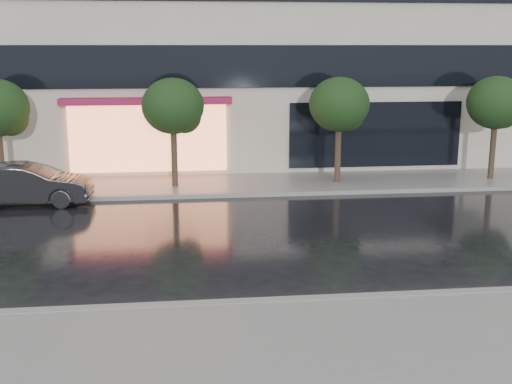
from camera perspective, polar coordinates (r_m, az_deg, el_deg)
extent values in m
plane|color=black|center=(14.11, 4.85, -8.28)|extent=(120.00, 120.00, 0.00)
cube|color=slate|center=(11.19, 8.21, -13.93)|extent=(60.00, 4.50, 0.12)
cube|color=slate|center=(23.83, 0.04, 0.73)|extent=(60.00, 3.50, 0.12)
cube|color=gray|center=(13.17, 5.72, -9.55)|extent=(60.00, 0.25, 0.14)
cube|color=gray|center=(22.13, 0.56, -0.20)|extent=(60.00, 0.25, 0.14)
cube|color=black|center=(24.98, -0.41, 11.10)|extent=(28.00, 0.12, 1.60)
cube|color=#FF8C59|center=(25.09, -9.55, 4.74)|extent=(6.00, 0.10, 2.60)
cube|color=maroon|center=(24.60, -9.71, 7.97)|extent=(6.40, 0.70, 0.25)
cube|color=black|center=(26.22, 10.58, 5.04)|extent=(7.00, 0.10, 2.60)
cylinder|color=#33261C|center=(24.08, -21.70, 2.46)|extent=(0.22, 0.22, 2.20)
sphere|color=black|center=(23.97, -20.95, 6.10)|extent=(1.20, 1.20, 1.20)
cylinder|color=#33261C|center=(23.23, -7.27, 2.92)|extent=(0.22, 0.22, 2.20)
ellipsoid|color=black|center=(22.99, -7.40, 7.59)|extent=(2.20, 2.20, 1.98)
sphere|color=black|center=(23.22, -6.37, 6.68)|extent=(1.20, 1.20, 1.20)
cylinder|color=#33261C|center=(23.91, 7.28, 3.20)|extent=(0.22, 0.22, 2.20)
ellipsoid|color=black|center=(23.67, 7.41, 7.74)|extent=(2.20, 2.20, 1.98)
sphere|color=black|center=(24.00, 8.21, 6.83)|extent=(1.20, 1.20, 1.20)
cylinder|color=#33261C|center=(26.00, 20.26, 3.28)|extent=(0.22, 0.22, 2.20)
ellipsoid|color=black|center=(25.77, 20.59, 7.45)|extent=(2.20, 2.20, 1.98)
sphere|color=black|center=(26.17, 21.11, 6.60)|extent=(1.20, 1.20, 1.20)
imported|color=black|center=(22.07, -19.72, 0.62)|extent=(4.13, 1.45, 1.36)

